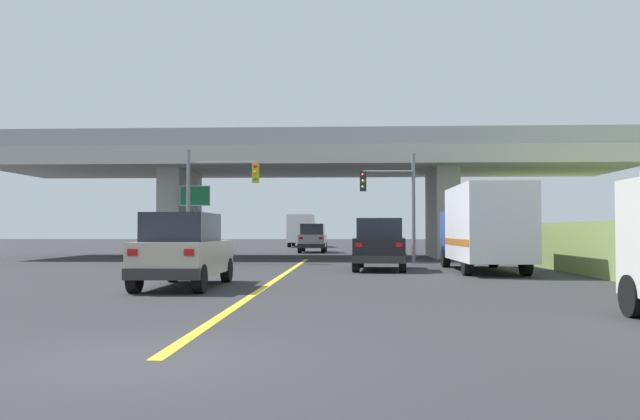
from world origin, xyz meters
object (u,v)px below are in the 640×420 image
(traffic_signal_nearside, at_px, (395,195))
(sedan_oncoming, at_px, (313,238))
(suv_lead, at_px, (184,250))
(highway_sign, at_px, (195,203))
(semi_truck_distant, at_px, (302,230))
(traffic_signal_farside, at_px, (213,190))
(box_truck, at_px, (484,227))
(suv_crossing, at_px, (380,244))

(traffic_signal_nearside, bearing_deg, sedan_oncoming, 108.37)
(suv_lead, relative_size, highway_sign, 1.15)
(sedan_oncoming, height_order, traffic_signal_nearside, traffic_signal_nearside)
(semi_truck_distant, bearing_deg, traffic_signal_farside, -93.54)
(highway_sign, bearing_deg, traffic_signal_farside, -65.02)
(traffic_signal_farside, relative_size, semi_truck_distant, 0.81)
(semi_truck_distant, bearing_deg, highway_sign, -97.59)
(suv_lead, bearing_deg, sedan_oncoming, 86.27)
(box_truck, relative_size, traffic_signal_farside, 1.39)
(box_truck, bearing_deg, semi_truck_distant, 104.29)
(box_truck, height_order, semi_truck_distant, box_truck)
(box_truck, xyz_separation_m, semi_truck_distant, (-9.65, 37.90, -0.08))
(box_truck, xyz_separation_m, sedan_oncoming, (-7.67, 21.77, -0.66))
(semi_truck_distant, bearing_deg, sedan_oncoming, -83.01)
(suv_lead, height_order, highway_sign, highway_sign)
(suv_crossing, xyz_separation_m, traffic_signal_farside, (-7.75, 5.38, 2.48))
(highway_sign, bearing_deg, semi_truck_distant, 82.41)
(traffic_signal_nearside, bearing_deg, traffic_signal_farside, -174.02)
(suv_lead, bearing_deg, traffic_signal_farside, 98.58)
(box_truck, relative_size, semi_truck_distant, 1.12)
(suv_crossing, xyz_separation_m, sedan_oncoming, (-3.82, 20.86, 0.00))
(traffic_signal_nearside, relative_size, semi_truck_distant, 0.79)
(suv_crossing, height_order, sedan_oncoming, same)
(suv_lead, distance_m, traffic_signal_nearside, 16.10)
(suv_crossing, height_order, box_truck, box_truck)
(traffic_signal_farside, bearing_deg, suv_crossing, -34.74)
(suv_crossing, distance_m, box_truck, 4.01)
(sedan_oncoming, xyz_separation_m, traffic_signal_farside, (-3.93, -15.48, 2.48))
(traffic_signal_farside, bearing_deg, sedan_oncoming, 75.75)
(traffic_signal_farside, relative_size, highway_sign, 1.32)
(suv_crossing, relative_size, traffic_signal_farside, 0.83)
(suv_lead, relative_size, traffic_signal_nearside, 0.89)
(traffic_signal_farside, bearing_deg, box_truck, -28.46)
(suv_crossing, height_order, traffic_signal_nearside, traffic_signal_nearside)
(suv_crossing, height_order, traffic_signal_farside, traffic_signal_farside)
(suv_lead, bearing_deg, box_truck, 37.12)
(suv_lead, distance_m, semi_truck_distant, 45.14)
(suv_lead, relative_size, traffic_signal_farside, 0.87)
(suv_crossing, xyz_separation_m, traffic_signal_nearside, (1.01, 6.30, 2.25))
(suv_lead, distance_m, box_truck, 12.01)
(semi_truck_distant, bearing_deg, box_truck, -75.71)
(box_truck, bearing_deg, sedan_oncoming, 109.42)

